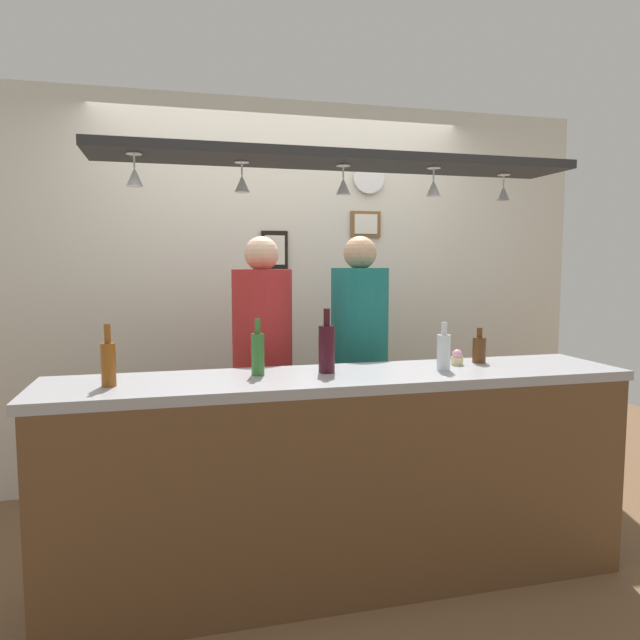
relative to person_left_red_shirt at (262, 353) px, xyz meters
name	(u,v)px	position (x,y,z in m)	size (l,w,h in m)	color
ground_plane	(325,545)	(0.27, -0.38, -1.00)	(8.00, 8.00, 0.00)	brown
back_wall	(284,293)	(0.27, 0.72, 0.30)	(4.40, 0.06, 2.60)	silver
bar_counter	(354,452)	(0.27, -0.88, -0.32)	(2.70, 0.55, 0.99)	#99999E
overhead_glass_rack	(342,160)	(0.27, -0.68, 0.97)	(2.20, 0.36, 0.04)	black
hanging_wineglass_far_left	(135,176)	(-0.63, -0.74, 0.86)	(0.07, 0.07, 0.13)	silver
hanging_wineglass_left	(242,183)	(-0.18, -0.65, 0.86)	(0.07, 0.07, 0.13)	silver
hanging_wineglass_center_left	(343,185)	(0.27, -0.67, 0.86)	(0.07, 0.07, 0.13)	silver
hanging_wineglass_center	(433,187)	(0.70, -0.72, 0.86)	(0.07, 0.07, 0.13)	silver
hanging_wineglass_center_right	(503,193)	(1.13, -0.61, 0.86)	(0.07, 0.07, 0.13)	silver
person_left_red_shirt	(262,353)	(0.00, 0.00, 0.00)	(0.34, 0.34, 1.65)	#2D334C
person_right_teal_shirt	(359,348)	(0.58, 0.00, 0.01)	(0.34, 0.34, 1.66)	#2D334C
bottle_beer_green_import	(258,353)	(-0.12, -0.65, 0.10)	(0.06, 0.06, 0.26)	#336B2D
bottle_soda_clear	(444,351)	(0.75, -0.75, 0.09)	(0.06, 0.06, 0.23)	silver
bottle_wine_dark_red	(327,347)	(0.20, -0.67, 0.12)	(0.08, 0.08, 0.30)	#380F19
bottle_beer_amber_tall	(108,362)	(-0.76, -0.75, 0.10)	(0.06, 0.06, 0.26)	brown
bottle_beer_brown_stubby	(479,349)	(1.03, -0.60, 0.07)	(0.07, 0.07, 0.18)	#512D14
cupcake	(457,358)	(0.89, -0.64, 0.03)	(0.06, 0.06, 0.08)	beige
picture_frame_crest	(275,250)	(0.19, 0.68, 0.60)	(0.18, 0.02, 0.26)	black
picture_frame_upper_small	(366,224)	(0.85, 0.68, 0.78)	(0.22, 0.02, 0.18)	brown
wall_clock	(369,178)	(0.86, 0.67, 1.10)	(0.22, 0.22, 0.03)	white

